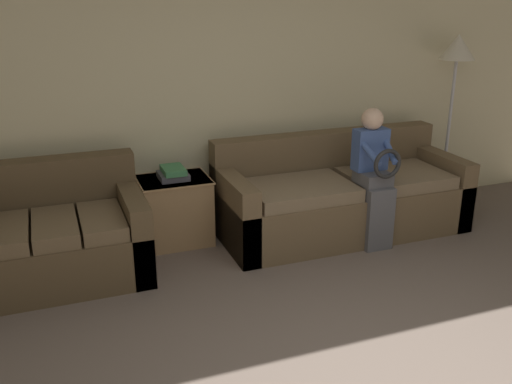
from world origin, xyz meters
TOP-DOWN VIEW (x-y plane):
  - wall_back at (0.00, 3.09)m, footprint 7.13×0.06m
  - couch_main at (0.94, 2.53)m, footprint 2.24×0.91m
  - couch_side at (-1.54, 2.51)m, footprint 1.33×0.91m
  - child_left_seated at (1.04, 2.16)m, footprint 0.29×0.38m
  - side_shelf at (-0.54, 2.80)m, footprint 0.61×0.48m
  - book_stack at (-0.54, 2.80)m, footprint 0.24×0.27m
  - floor_lamp at (2.28, 2.78)m, footprint 0.34×0.34m

SIDE VIEW (x-z plane):
  - side_shelf at x=-0.54m, z-range 0.01..0.59m
  - couch_side at x=-1.54m, z-range -0.12..0.74m
  - couch_main at x=0.94m, z-range -0.11..0.75m
  - book_stack at x=-0.54m, z-range 0.58..0.69m
  - child_left_seated at x=1.04m, z-range 0.07..1.26m
  - wall_back at x=0.00m, z-range 0.00..2.55m
  - floor_lamp at x=2.28m, z-range 0.62..2.33m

